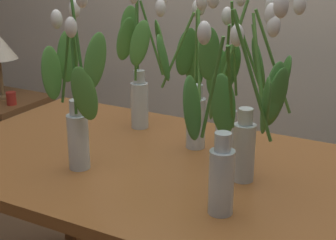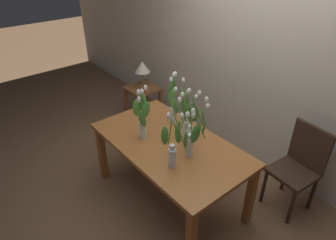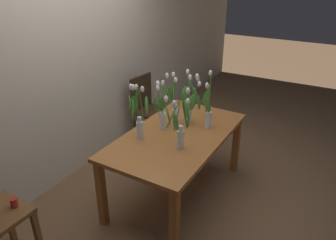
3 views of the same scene
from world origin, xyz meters
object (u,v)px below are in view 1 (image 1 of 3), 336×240
tulip_vase_3 (225,141)px  side_table (4,117)px  tulip_vase_2 (192,85)px  tulip_vase_4 (231,100)px  tulip_vase_5 (76,100)px  tulip_vase_0 (253,113)px  dining_table (166,189)px  pillar_candle (11,98)px  tulip_vase_1 (140,67)px

tulip_vase_3 → side_table: (-1.82, 0.94, -0.51)m
tulip_vase_2 → tulip_vase_4: (0.15, -0.03, -0.03)m
tulip_vase_5 → tulip_vase_0: bearing=17.1°
tulip_vase_0 → side_table: 2.04m
tulip_vase_0 → side_table: (-1.82, 0.74, -0.53)m
tulip_vase_5 → side_table: tulip_vase_5 is taller
tulip_vase_0 → tulip_vase_2: bearing=148.5°
dining_table → side_table: size_ratio=2.91×
tulip_vase_4 → tulip_vase_5: 0.50m
tulip_vase_0 → pillar_candle: size_ratio=7.72×
tulip_vase_1 → tulip_vase_4: 0.45m
tulip_vase_3 → pillar_candle: (-1.68, 0.88, -0.35)m
tulip_vase_0 → tulip_vase_2: 0.33m
tulip_vase_5 → side_table: 1.67m
tulip_vase_2 → side_table: bearing=159.7°
tulip_vase_4 → side_table: size_ratio=1.02×
tulip_vase_0 → side_table: size_ratio=1.05×
tulip_vase_0 → tulip_vase_3: (-0.00, -0.19, -0.02)m
tulip_vase_2 → pillar_candle: (-1.40, 0.51, -0.38)m
dining_table → pillar_candle: bearing=153.8°
tulip_vase_1 → side_table: (-1.26, 0.47, -0.55)m
tulip_vase_3 → pillar_candle: 1.92m
tulip_vase_2 → side_table: size_ratio=1.01×
tulip_vase_2 → pillar_candle: 1.54m
pillar_candle → tulip_vase_5: bearing=-35.9°
tulip_vase_2 → tulip_vase_3: (0.28, -0.37, -0.03)m
tulip_vase_1 → tulip_vase_3: size_ratio=0.97×
tulip_vase_3 → tulip_vase_5: size_ratio=1.01×
tulip_vase_5 → side_table: bearing=145.2°
dining_table → tulip_vase_4: (0.16, 0.15, 0.29)m
tulip_vase_0 → tulip_vase_5: tulip_vase_0 is taller
dining_table → tulip_vase_0: bearing=0.7°
tulip_vase_1 → tulip_vase_0: bearing=-26.2°
dining_table → tulip_vase_4: tulip_vase_4 is taller
tulip_vase_3 → tulip_vase_4: size_ratio=1.04×
tulip_vase_5 → tulip_vase_4: bearing=37.7°
tulip_vase_0 → tulip_vase_1: size_ratio=1.03×
tulip_vase_1 → tulip_vase_4: size_ratio=1.01×
tulip_vase_3 → pillar_candle: size_ratio=7.74×
dining_table → pillar_candle: dining_table is taller
tulip_vase_0 → side_table: bearing=157.8°
pillar_candle → tulip_vase_0: bearing=-22.1°
tulip_vase_2 → pillar_candle: size_ratio=7.43×
tulip_vase_1 → side_table: 1.46m
tulip_vase_5 → pillar_candle: (-1.16, 0.84, -0.38)m
tulip_vase_0 → pillar_candle: 1.85m
dining_table → tulip_vase_0: tulip_vase_0 is taller
tulip_vase_3 → tulip_vase_4: tulip_vase_3 is taller
tulip_vase_0 → tulip_vase_1: (-0.56, 0.27, 0.02)m
tulip_vase_1 → pillar_candle: 1.26m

